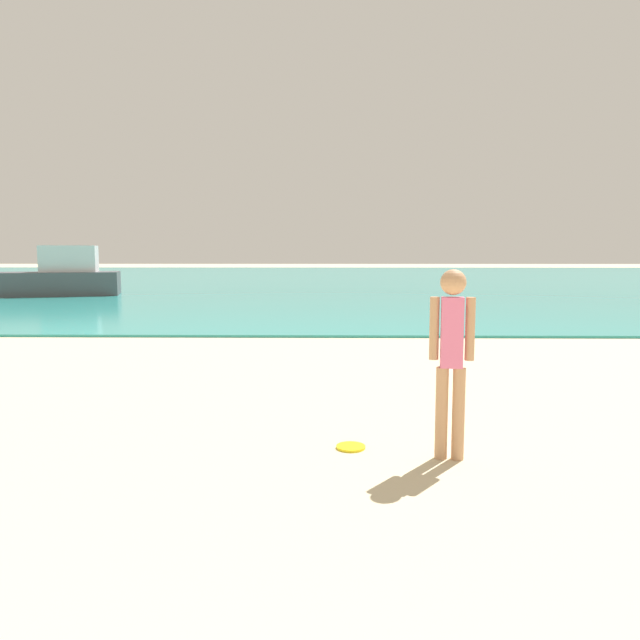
# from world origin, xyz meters

# --- Properties ---
(water) EXTENTS (160.00, 60.00, 0.06)m
(water) POSITION_xyz_m (0.00, 44.89, 0.03)
(water) COLOR teal
(water) RESTS_ON ground
(person_standing) EXTENTS (0.40, 0.23, 1.75)m
(person_standing) POSITION_xyz_m (1.79, 7.13, 0.99)
(person_standing) COLOR tan
(person_standing) RESTS_ON ground
(frisbee) EXTENTS (0.28, 0.28, 0.03)m
(frisbee) POSITION_xyz_m (0.89, 7.41, 0.01)
(frisbee) COLOR yellow
(frisbee) RESTS_ON ground
(boat_near) EXTENTS (6.55, 3.55, 2.12)m
(boat_near) POSITION_xyz_m (-11.36, 26.99, 0.79)
(boat_near) COLOR #4C4C51
(boat_near) RESTS_ON water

